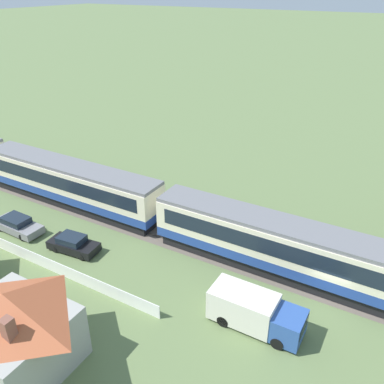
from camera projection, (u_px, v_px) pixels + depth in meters
ground_plane at (327, 299)px, 28.01m from camera, size 600.00×600.00×0.00m
passenger_train at (164, 210)px, 34.20m from camera, size 83.28×3.13×4.28m
railway_track at (107, 215)px, 38.16m from camera, size 126.14×3.60×0.04m
cottage_terracotta_roof_2 at (11, 329)px, 22.14m from camera, size 6.57×5.78×5.14m
parked_car_black at (73, 244)px, 32.78m from camera, size 4.36×2.18×1.38m
parked_car_grey at (18, 225)px, 35.33m from camera, size 4.72×1.91×1.40m
delivery_truck_blue at (254, 311)px, 25.37m from camera, size 5.99×2.25×2.31m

